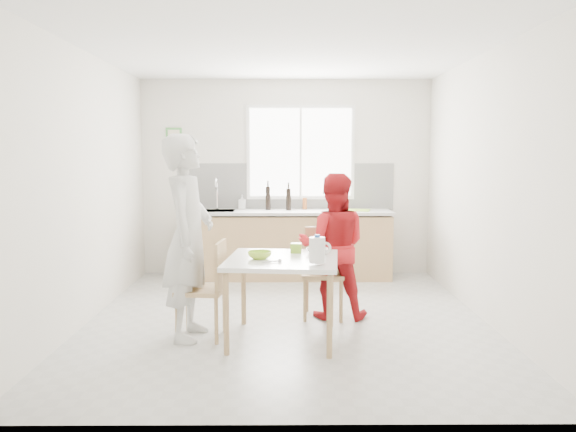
# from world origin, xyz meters

# --- Properties ---
(ground) EXTENTS (4.50, 4.50, 0.00)m
(ground) POSITION_xyz_m (0.00, 0.00, 0.00)
(ground) COLOR #B7B7B2
(ground) RESTS_ON ground
(room_shell) EXTENTS (4.50, 4.50, 4.50)m
(room_shell) POSITION_xyz_m (0.00, 0.00, 1.64)
(room_shell) COLOR silver
(room_shell) RESTS_ON ground
(window) EXTENTS (1.50, 0.06, 1.30)m
(window) POSITION_xyz_m (0.20, 2.23, 1.70)
(window) COLOR white
(window) RESTS_ON room_shell
(backsplash) EXTENTS (3.00, 0.02, 0.65)m
(backsplash) POSITION_xyz_m (0.00, 2.24, 1.23)
(backsplash) COLOR white
(backsplash) RESTS_ON room_shell
(picture_frame) EXTENTS (0.22, 0.03, 0.28)m
(picture_frame) POSITION_xyz_m (-1.55, 2.23, 1.90)
(picture_frame) COLOR #4B9C47
(picture_frame) RESTS_ON room_shell
(kitchen_counter) EXTENTS (2.84, 0.64, 1.37)m
(kitchen_counter) POSITION_xyz_m (-0.00, 1.95, 0.42)
(kitchen_counter) COLOR tan
(kitchen_counter) RESTS_ON ground
(dining_table) EXTENTS (1.07, 1.07, 0.75)m
(dining_table) POSITION_xyz_m (-0.04, -0.63, 0.68)
(dining_table) COLOR white
(dining_table) RESTS_ON ground
(chair_left) EXTENTS (0.45, 0.45, 0.90)m
(chair_left) POSITION_xyz_m (-0.72, -0.57, 0.49)
(chair_left) COLOR tan
(chair_left) RESTS_ON ground
(chair_far) EXTENTS (0.46, 0.46, 0.92)m
(chair_far) POSITION_xyz_m (0.39, 0.15, 0.50)
(chair_far) COLOR tan
(chair_far) RESTS_ON ground
(person_white) EXTENTS (0.51, 0.72, 1.86)m
(person_white) POSITION_xyz_m (-0.90, -0.55, 0.93)
(person_white) COLOR silver
(person_white) RESTS_ON ground
(person_red) EXTENTS (0.77, 0.63, 1.49)m
(person_red) POSITION_xyz_m (0.47, 0.08, 0.74)
(person_red) COLOR red
(person_red) RESTS_ON ground
(bowl_green) EXTENTS (0.23, 0.23, 0.07)m
(bowl_green) POSITION_xyz_m (-0.25, -0.66, 0.79)
(bowl_green) COLOR #A4D831
(bowl_green) RESTS_ON dining_table
(bowl_white) EXTENTS (0.23, 0.23, 0.05)m
(bowl_white) POSITION_xyz_m (0.28, -0.41, 0.78)
(bowl_white) COLOR silver
(bowl_white) RESTS_ON dining_table
(milk_jug) EXTENTS (0.19, 0.13, 0.24)m
(milk_jug) POSITION_xyz_m (0.25, -0.94, 0.88)
(milk_jug) COLOR white
(milk_jug) RESTS_ON dining_table
(green_box) EXTENTS (0.11, 0.11, 0.09)m
(green_box) POSITION_xyz_m (0.08, -0.36, 0.80)
(green_box) COLOR #80B429
(green_box) RESTS_ON dining_table
(spoon) EXTENTS (0.16, 0.05, 0.01)m
(spoon) POSITION_xyz_m (-0.14, -0.84, 0.76)
(spoon) COLOR #A5A5AA
(spoon) RESTS_ON dining_table
(cutting_board) EXTENTS (0.40, 0.32, 0.01)m
(cutting_board) POSITION_xyz_m (0.95, 1.94, 0.93)
(cutting_board) COLOR #94C72E
(cutting_board) RESTS_ON kitchen_counter
(wine_bottle_a) EXTENTS (0.07, 0.07, 0.32)m
(wine_bottle_a) POSITION_xyz_m (-0.25, 2.05, 1.08)
(wine_bottle_a) COLOR black
(wine_bottle_a) RESTS_ON kitchen_counter
(wine_bottle_b) EXTENTS (0.07, 0.07, 0.30)m
(wine_bottle_b) POSITION_xyz_m (0.03, 1.99, 1.07)
(wine_bottle_b) COLOR black
(wine_bottle_b) RESTS_ON kitchen_counter
(jar_amber) EXTENTS (0.06, 0.06, 0.16)m
(jar_amber) POSITION_xyz_m (0.25, 2.10, 1.00)
(jar_amber) COLOR brown
(jar_amber) RESTS_ON kitchen_counter
(soap_bottle) EXTENTS (0.10, 0.10, 0.20)m
(soap_bottle) POSITION_xyz_m (-0.61, 2.15, 1.02)
(soap_bottle) COLOR #999999
(soap_bottle) RESTS_ON kitchen_counter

